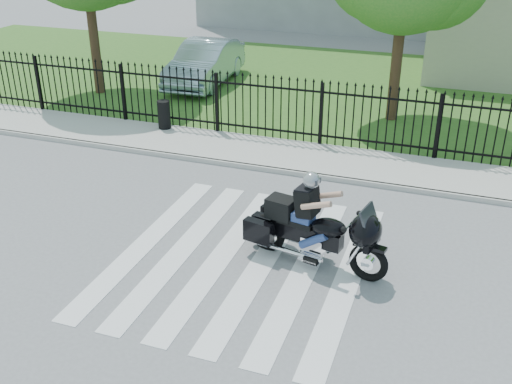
% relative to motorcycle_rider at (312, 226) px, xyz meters
% --- Properties ---
extents(ground, '(120.00, 120.00, 0.00)m').
position_rel_motorcycle_rider_xyz_m(ground, '(-1.23, -0.34, -0.76)').
color(ground, slate).
rests_on(ground, ground).
extents(crosswalk, '(5.00, 5.50, 0.01)m').
position_rel_motorcycle_rider_xyz_m(crosswalk, '(-1.23, -0.34, -0.75)').
color(crosswalk, silver).
rests_on(crosswalk, ground).
extents(sidewalk, '(40.00, 2.00, 0.12)m').
position_rel_motorcycle_rider_xyz_m(sidewalk, '(-1.23, 4.66, -0.70)').
color(sidewalk, '#ADAAA3').
rests_on(sidewalk, ground).
extents(curb, '(40.00, 0.12, 0.12)m').
position_rel_motorcycle_rider_xyz_m(curb, '(-1.23, 3.66, -0.70)').
color(curb, '#ADAAA3').
rests_on(curb, ground).
extents(grass_strip, '(40.00, 12.00, 0.02)m').
position_rel_motorcycle_rider_xyz_m(grass_strip, '(-1.23, 11.66, -0.75)').
color(grass_strip, '#305E20').
rests_on(grass_strip, ground).
extents(iron_fence, '(26.00, 0.04, 1.80)m').
position_rel_motorcycle_rider_xyz_m(iron_fence, '(-1.23, 5.66, 0.15)').
color(iron_fence, black).
rests_on(iron_fence, ground).
extents(motorcycle_rider, '(2.77, 1.28, 1.85)m').
position_rel_motorcycle_rider_xyz_m(motorcycle_rider, '(0.00, 0.00, 0.00)').
color(motorcycle_rider, black).
rests_on(motorcycle_rider, ground).
extents(parked_car, '(1.87, 4.71, 1.52)m').
position_rel_motorcycle_rider_xyz_m(parked_car, '(-6.69, 10.40, 0.02)').
color(parked_car, '#92AAB7').
rests_on(parked_car, grass_strip).
extents(litter_bin, '(0.42, 0.42, 0.81)m').
position_rel_motorcycle_rider_xyz_m(litter_bin, '(-5.76, 5.36, -0.23)').
color(litter_bin, black).
rests_on(litter_bin, sidewalk).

